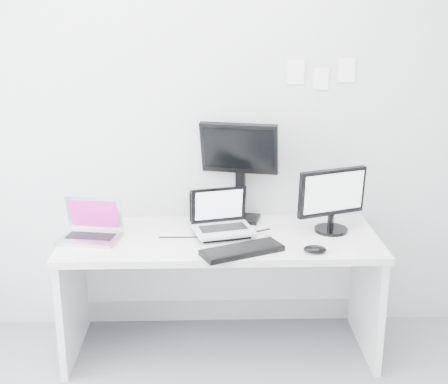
{
  "coord_description": "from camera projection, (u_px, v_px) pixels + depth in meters",
  "views": [
    {
      "loc": [
        -0.07,
        -1.93,
        1.96
      ],
      "look_at": [
        0.02,
        1.23,
        1.0
      ],
      "focal_mm": 47.79,
      "sensor_mm": 36.0,
      "label": 1
    }
  ],
  "objects": [
    {
      "name": "speaker",
      "position": [
        197.0,
        206.0,
        3.65
      ],
      "size": [
        0.11,
        0.11,
        0.18
      ],
      "primitive_type": "cube",
      "rotation": [
        0.0,
        0.0,
        -0.33
      ],
      "color": "black",
      "rests_on": "desk"
    },
    {
      "name": "mouse",
      "position": [
        315.0,
        249.0,
        3.16
      ],
      "size": [
        0.13,
        0.1,
        0.04
      ],
      "primitive_type": "ellipsoid",
      "rotation": [
        0.0,
        0.0,
        -0.16
      ],
      "color": "black",
      "rests_on": "desk"
    },
    {
      "name": "dell_laptop",
      "position": [
        224.0,
        214.0,
        3.36
      ],
      "size": [
        0.38,
        0.32,
        0.27
      ],
      "primitive_type": "cube",
      "rotation": [
        0.0,
        0.0,
        0.25
      ],
      "color": "silver",
      "rests_on": "desk"
    },
    {
      "name": "keyboard",
      "position": [
        242.0,
        250.0,
        3.16
      ],
      "size": [
        0.47,
        0.32,
        0.03
      ],
      "primitive_type": "cube",
      "rotation": [
        0.0,
        0.0,
        0.43
      ],
      "color": "black",
      "rests_on": "desk"
    },
    {
      "name": "macbook",
      "position": [
        88.0,
        220.0,
        3.3
      ],
      "size": [
        0.36,
        0.29,
        0.24
      ],
      "primitive_type": "cube",
      "rotation": [
        0.0,
        0.0,
        -0.17
      ],
      "color": "#A7A7AC",
      "rests_on": "desk"
    },
    {
      "name": "wall_note_0",
      "position": [
        296.0,
        72.0,
        3.48
      ],
      "size": [
        0.1,
        0.0,
        0.14
      ],
      "primitive_type": "cube",
      "color": "white",
      "rests_on": "back_wall"
    },
    {
      "name": "wall_note_2",
      "position": [
        347.0,
        70.0,
        3.49
      ],
      "size": [
        0.1,
        0.0,
        0.14
      ],
      "primitive_type": "cube",
      "color": "white",
      "rests_on": "back_wall"
    },
    {
      "name": "wall_note_1",
      "position": [
        321.0,
        79.0,
        3.5
      ],
      "size": [
        0.09,
        0.0,
        0.13
      ],
      "primitive_type": "cube",
      "color": "white",
      "rests_on": "back_wall"
    },
    {
      "name": "back_wall",
      "position": [
        219.0,
        118.0,
        3.56
      ],
      "size": [
        3.6,
        0.0,
        3.6
      ],
      "primitive_type": "plane",
      "rotation": [
        1.57,
        0.0,
        0.0
      ],
      "color": "#BABDBF",
      "rests_on": "ground"
    },
    {
      "name": "samsung_monitor",
      "position": [
        333.0,
        200.0,
        3.42
      ],
      "size": [
        0.46,
        0.33,
        0.39
      ],
      "primitive_type": "cube",
      "rotation": [
        0.0,
        0.0,
        0.37
      ],
      "color": "black",
      "rests_on": "desk"
    },
    {
      "name": "desk",
      "position": [
        221.0,
        294.0,
        3.51
      ],
      "size": [
        1.8,
        0.7,
        0.73
      ],
      "primitive_type": "cube",
      "color": "silver",
      "rests_on": "ground"
    },
    {
      "name": "rear_monitor",
      "position": [
        240.0,
        170.0,
        3.58
      ],
      "size": [
        0.49,
        0.28,
        0.63
      ],
      "primitive_type": "cube",
      "rotation": [
        0.0,
        0.0,
        -0.25
      ],
      "color": "black",
      "rests_on": "desk"
    }
  ]
}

